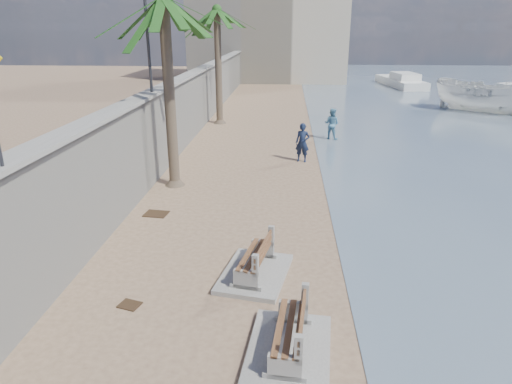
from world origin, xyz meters
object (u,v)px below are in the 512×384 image
object	(u,v)px
palm_back	(217,11)
person_a	(303,140)
palm_mid	(163,2)
person_b	(332,122)
bench_far	(255,261)
bench_near	(289,335)
boat_cruiser	(488,94)
yacht_far	(400,83)

from	to	relation	value
palm_back	person_a	bearing A→B (deg)	-59.50
palm_mid	palm_back	world-z (taller)	palm_back
palm_mid	person_b	xyz separation A→B (m)	(7.10, 8.69, -5.99)
bench_far	palm_back	size ratio (longest dim) A/B	0.32
bench_near	palm_back	world-z (taller)	palm_back
person_b	boat_cruiser	bearing A→B (deg)	-116.13
palm_mid	palm_back	xyz separation A→B (m)	(0.02, 12.80, 0.05)
person_b	boat_cruiser	distance (m)	15.81
bench_near	palm_mid	distance (m)	12.79
bench_far	person_b	xyz separation A→B (m)	(3.32, 15.70, 0.55)
bench_near	palm_mid	size ratio (longest dim) A/B	0.32
person_a	person_b	distance (m)	5.15
palm_mid	boat_cruiser	world-z (taller)	palm_mid
bench_far	palm_back	distance (m)	21.22
bench_far	yacht_far	world-z (taller)	yacht_far
bench_near	person_a	size ratio (longest dim) A/B	1.18
person_a	boat_cruiser	world-z (taller)	boat_cruiser
person_a	person_b	bearing A→B (deg)	83.21
palm_mid	person_a	xyz separation A→B (m)	(5.29, 3.86, -5.91)
boat_cruiser	yacht_far	xyz separation A→B (m)	(-2.68, 16.36, -0.99)
person_a	boat_cruiser	size ratio (longest dim) A/B	0.61
palm_back	yacht_far	distance (m)	28.47
person_b	yacht_far	size ratio (longest dim) A/B	0.20
palm_back	bench_near	bearing A→B (deg)	-78.47
bench_far	palm_mid	world-z (taller)	palm_mid
bench_near	boat_cruiser	distance (m)	32.02
palm_mid	palm_back	distance (m)	12.81
bench_far	person_b	world-z (taller)	person_b
palm_back	person_a	world-z (taller)	palm_back
bench_near	person_a	distance (m)	13.84
palm_mid	person_b	world-z (taller)	palm_mid
bench_near	palm_back	xyz separation A→B (m)	(-4.64, 22.76, 6.59)
bench_near	person_a	world-z (taller)	person_a
bench_far	person_a	bearing A→B (deg)	82.09
person_b	yacht_far	bearing A→B (deg)	-84.53
bench_far	bench_near	bearing A→B (deg)	-73.25
person_a	person_b	world-z (taller)	person_a
bench_near	bench_far	size ratio (longest dim) A/B	0.97
bench_near	boat_cruiser	bearing A→B (deg)	62.21
bench_near	bench_far	bearing A→B (deg)	106.75
bench_near	palm_mid	xyz separation A→B (m)	(-4.67, 9.95, 6.54)
bench_near	person_a	xyz separation A→B (m)	(0.62, 13.82, 0.63)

